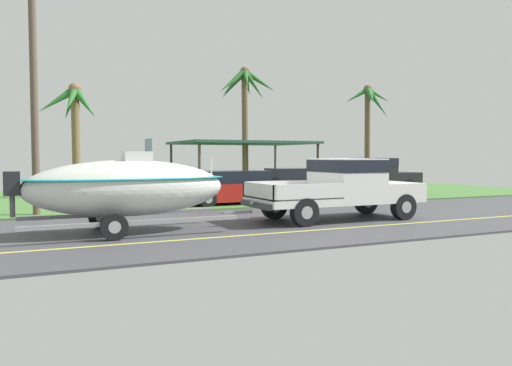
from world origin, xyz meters
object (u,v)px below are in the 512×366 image
carport_awning (242,144)px  palm_tree_mid (244,95)px  parked_pickup_background (372,174)px  palm_tree_near_left (369,111)px  parked_sedan_near (237,188)px  palm_tree_near_right (75,112)px  pickup_truck_towing (345,185)px  parked_sedan_far (299,183)px  boat_on_trailer (127,188)px  utility_pole (34,82)px

carport_awning → palm_tree_mid: (-0.77, -2.00, 2.51)m
parked_pickup_background → palm_tree_near_left: (2.84, 4.02, 3.67)m
parked_sedan_near → palm_tree_near_right: 8.98m
pickup_truck_towing → parked_sedan_far: 8.90m
palm_tree_mid → boat_on_trailer: bearing=-126.2°
palm_tree_mid → utility_pole: utility_pole is taller
parked_sedan_near → carport_awning: carport_awning is taller
pickup_truck_towing → palm_tree_mid: (1.50, 11.25, 4.13)m
palm_tree_near_left → utility_pole: bearing=-159.6°
parked_pickup_background → carport_awning: size_ratio=0.81×
boat_on_trailer → palm_tree_near_left: palm_tree_near_left is taller
palm_tree_near_right → palm_tree_mid: palm_tree_mid is taller
parked_pickup_background → utility_pole: utility_pole is taller
parked_sedan_near → parked_sedan_far: 5.04m
parked_sedan_far → palm_tree_near_left: palm_tree_near_left is taller
carport_awning → pickup_truck_towing: bearing=-99.7°
parked_pickup_background → pickup_truck_towing: bearing=-132.4°
pickup_truck_towing → parked_pickup_background: size_ratio=0.94×
palm_tree_near_left → palm_tree_mid: bearing=-175.6°
parked_sedan_near → palm_tree_mid: size_ratio=0.72×
utility_pole → carport_awning: bearing=37.2°
carport_awning → palm_tree_mid: 3.31m
parked_sedan_far → carport_awning: carport_awning is taller
parked_pickup_background → palm_tree_near_left: size_ratio=0.95×
boat_on_trailer → parked_sedan_near: (5.52, 5.78, -0.49)m
utility_pole → boat_on_trailer: bearing=-67.9°
palm_tree_near_left → utility_pole: size_ratio=0.75×
palm_tree_near_right → carport_awning: bearing=8.1°
palm_tree_near_left → parked_sedan_near: bearing=-151.5°
boat_on_trailer → carport_awning: carport_awning is taller
palm_tree_mid → utility_pole: bearing=-148.2°
parked_pickup_background → palm_tree_near_right: size_ratio=1.11×
carport_awning → palm_tree_near_right: palm_tree_near_right is taller
pickup_truck_towing → utility_pole: bearing=150.7°
carport_awning → palm_tree_near_right: (-9.08, -1.29, 1.34)m
pickup_truck_towing → parked_sedan_far: bearing=69.4°
parked_sedan_far → utility_pole: bearing=-163.9°
pickup_truck_towing → palm_tree_near_right: bearing=119.7°
utility_pole → palm_tree_near_right: bearing=74.8°
carport_awning → palm_tree_near_right: 9.27m
parked_sedan_near → palm_tree_near_right: size_ratio=0.88×
palm_tree_mid → palm_tree_near_left: bearing=4.4°
boat_on_trailer → carport_awning: size_ratio=0.86×
parked_sedan_near → utility_pole: utility_pole is taller
pickup_truck_towing → utility_pole: size_ratio=0.67×
palm_tree_near_left → palm_tree_near_right: palm_tree_near_left is taller
pickup_truck_towing → parked_sedan_near: bearing=101.9°
parked_sedan_far → pickup_truck_towing: bearing=-110.6°
parked_sedan_near → palm_tree_near_left: (11.27, 6.13, 4.03)m
pickup_truck_towing → boat_on_trailer: bearing=180.0°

